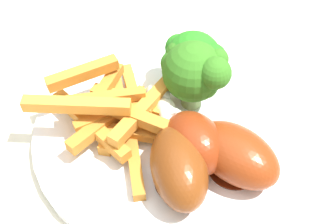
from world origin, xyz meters
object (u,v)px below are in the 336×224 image
Objects in this scene: broccoli_floret_front at (196,71)px; chicken_drumstick_extra at (232,152)px; chicken_drumstick_far at (178,163)px; broccoli_floret_middle at (194,60)px; chicken_drumstick_near at (192,140)px; dining_table at (150,132)px; carrot_fries_pile at (117,111)px; dinner_plate at (168,129)px.

broccoli_floret_front reaches higher than chicken_drumstick_extra.
chicken_drumstick_extra is (0.01, -0.05, -0.00)m from chicken_drumstick_far.
broccoli_floret_middle reaches higher than chicken_drumstick_near.
dining_table is 6.77× the size of carrot_fries_pile.
broccoli_floret_front is (0.03, -0.03, 0.05)m from dinner_plate.
chicken_drumstick_extra reaches higher than dining_table.
broccoli_floret_front is 0.09m from chicken_drumstick_far.
dinner_plate is at bearing -162.90° from dining_table.
chicken_drumstick_extra is at bearing -114.25° from carrot_fries_pile.
broccoli_floret_middle is (0.02, 0.00, -0.00)m from broccoli_floret_front.
dinner_plate is 1.64× the size of carrot_fries_pile.
broccoli_floret_middle is at bearing -2.69° from chicken_drumstick_near.
dining_table is 14.49× the size of broccoli_floret_front.
broccoli_floret_front is at bearing -134.63° from dining_table.
chicken_drumstick_near is at bearing 177.31° from broccoli_floret_middle.
dinner_plate is 0.07m from broccoli_floret_middle.
dinner_plate is 0.08m from chicken_drumstick_extra.
broccoli_floret_front is 0.54× the size of chicken_drumstick_far.
chicken_drumstick_far is 0.05m from chicken_drumstick_extra.
chicken_drumstick_extra is at bearing -108.48° from chicken_drumstick_near.
broccoli_floret_middle is 0.08m from chicken_drumstick_near.
dinner_plate reaches higher than dining_table.
dining_table is 0.20m from chicken_drumstick_far.
chicken_drumstick_near is (-0.06, 0.01, -0.02)m from broccoli_floret_front.
chicken_drumstick_near reaches higher than dinner_plate.
carrot_fries_pile is 1.43× the size of chicken_drumstick_near.
chicken_drumstick_near is (-0.04, -0.07, 0.00)m from carrot_fries_pile.
dining_table is 7.85× the size of chicken_drumstick_far.
chicken_drumstick_extra is (-0.13, -0.08, 0.13)m from dining_table.
chicken_drumstick_near is 0.81× the size of chicken_drumstick_far.
chicken_drumstick_far is (-0.06, -0.01, 0.03)m from dinner_plate.
broccoli_floret_front is at bearing -176.05° from broccoli_floret_middle.
chicken_drumstick_far reaches higher than dining_table.
broccoli_floret_front reaches higher than chicken_drumstick_far.
broccoli_floret_middle is at bearing -8.88° from chicken_drumstick_far.
broccoli_floret_front is 1.04× the size of broccoli_floret_middle.
chicken_drumstick_far is at bearing -172.05° from dinner_plate.
carrot_fries_pile is at bearing 122.28° from broccoli_floret_middle.
dinner_plate is at bearing 7.95° from chicken_drumstick_far.
carrot_fries_pile is at bearing 63.05° from chicken_drumstick_near.
chicken_drumstick_far is at bearing 105.17° from chicken_drumstick_extra.
carrot_fries_pile reaches higher than chicken_drumstick_extra.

